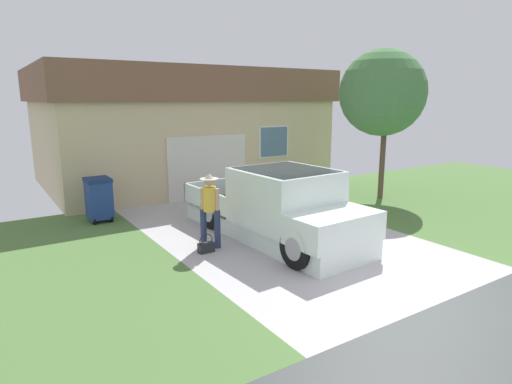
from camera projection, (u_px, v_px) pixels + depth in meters
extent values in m
cube|color=#B1ADAF|center=(271.00, 233.00, 10.43)|extent=(5.20, 9.00, 0.06)
cube|color=#4B7137|center=(473.00, 192.00, 15.01)|extent=(12.00, 9.00, 0.06)
cube|color=silver|center=(270.00, 227.00, 10.13)|extent=(1.96, 5.19, 0.42)
cube|color=silver|center=(285.00, 197.00, 9.52)|extent=(1.95, 2.10, 1.22)
cube|color=#1E2833|center=(286.00, 181.00, 9.45)|extent=(1.72, 1.92, 0.51)
cube|color=silver|center=(335.00, 227.00, 8.40)|extent=(1.90, 1.10, 0.57)
cube|color=black|center=(235.00, 204.00, 11.27)|extent=(1.96, 2.19, 0.06)
cube|color=silver|center=(262.00, 191.00, 11.74)|extent=(0.16, 2.10, 0.53)
cube|color=silver|center=(204.00, 200.00, 10.71)|extent=(0.16, 2.10, 0.53)
cube|color=silver|center=(215.00, 189.00, 12.03)|extent=(1.86, 0.15, 0.53)
cube|color=black|center=(342.00, 185.00, 9.50)|extent=(0.11, 0.18, 0.20)
cylinder|color=black|center=(356.00, 233.00, 9.04)|extent=(0.30, 0.81, 0.80)
cylinder|color=#9E9EA3|center=(356.00, 233.00, 9.04)|extent=(0.30, 0.45, 0.44)
cylinder|color=black|center=(298.00, 248.00, 8.12)|extent=(0.30, 0.81, 0.80)
cylinder|color=#9E9EA3|center=(298.00, 248.00, 8.12)|extent=(0.30, 0.45, 0.44)
cylinder|color=black|center=(264.00, 203.00, 11.57)|extent=(0.30, 0.81, 0.80)
cylinder|color=#9E9EA3|center=(264.00, 203.00, 11.57)|extent=(0.30, 0.45, 0.44)
cylinder|color=black|center=(212.00, 212.00, 10.66)|extent=(0.30, 0.81, 0.80)
cylinder|color=#9E9EA3|center=(212.00, 212.00, 10.66)|extent=(0.30, 0.45, 0.44)
cylinder|color=navy|center=(204.00, 228.00, 9.33)|extent=(0.13, 0.13, 0.83)
cylinder|color=navy|center=(217.00, 229.00, 9.24)|extent=(0.13, 0.13, 0.83)
cylinder|color=gold|center=(210.00, 199.00, 9.15)|extent=(0.28, 0.28, 0.53)
cylinder|color=tan|center=(202.00, 201.00, 9.20)|extent=(0.09, 0.09, 0.59)
cylinder|color=tan|center=(217.00, 202.00, 9.12)|extent=(0.09, 0.09, 0.59)
sphere|color=tan|center=(209.00, 181.00, 9.07)|extent=(0.21, 0.21, 0.21)
cylinder|color=#BCB2A3|center=(209.00, 179.00, 9.06)|extent=(0.41, 0.41, 0.01)
cone|color=#BCB2A3|center=(209.00, 176.00, 9.04)|extent=(0.22, 0.22, 0.12)
cube|color=#232328|center=(206.00, 248.00, 9.02)|extent=(0.33, 0.16, 0.20)
torus|color=#232328|center=(206.00, 241.00, 8.99)|extent=(0.30, 0.02, 0.30)
cube|color=#CCB78E|center=(180.00, 141.00, 16.73)|extent=(9.62, 6.66, 3.04)
cube|color=brown|center=(178.00, 86.00, 16.28)|extent=(10.01, 6.92, 1.12)
cube|color=silver|center=(208.00, 167.00, 13.83)|extent=(2.75, 0.06, 2.01)
cube|color=slate|center=(274.00, 142.00, 15.06)|extent=(1.10, 0.05, 1.00)
cube|color=silver|center=(274.00, 142.00, 15.07)|extent=(1.23, 0.02, 1.12)
cylinder|color=brown|center=(382.00, 160.00, 13.77)|extent=(0.17, 0.17, 2.48)
sphere|color=#487C44|center=(383.00, 93.00, 13.34)|extent=(2.66, 2.66, 2.66)
sphere|color=#487C44|center=(379.00, 99.00, 13.65)|extent=(1.96, 1.96, 1.96)
sphere|color=#487C44|center=(388.00, 92.00, 13.49)|extent=(2.37, 2.37, 2.37)
cube|color=navy|center=(99.00, 200.00, 11.26)|extent=(0.58, 0.68, 0.95)
cube|color=navy|center=(97.00, 180.00, 11.15)|extent=(0.60, 0.71, 0.10)
cylinder|color=black|center=(94.00, 221.00, 11.02)|extent=(0.05, 0.18, 0.18)
cylinder|color=black|center=(112.00, 219.00, 11.25)|extent=(0.05, 0.18, 0.18)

